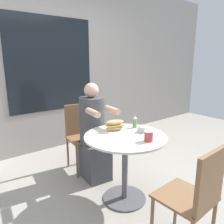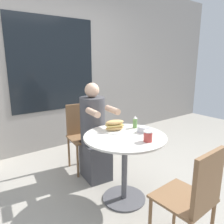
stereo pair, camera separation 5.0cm
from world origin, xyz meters
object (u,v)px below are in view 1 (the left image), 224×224
(diner_chair, at_px, (80,130))
(sandwich_on_plate, at_px, (115,126))
(seated_diner, at_px, (93,137))
(drink_cup, at_px, (149,136))
(empty_chair_across, at_px, (197,193))
(condiment_bottle, at_px, (135,122))
(cafe_table, at_px, (125,153))

(diner_chair, xyz_separation_m, sandwich_on_plate, (-0.01, -0.75, 0.25))
(seated_diner, xyz_separation_m, drink_cup, (0.06, -0.83, 0.24))
(empty_chair_across, bearing_deg, seated_diner, 85.70)
(diner_chair, height_order, drink_cup, diner_chair)
(diner_chair, xyz_separation_m, condiment_bottle, (0.24, -0.80, 0.26))
(drink_cup, distance_m, condiment_bottle, 0.42)
(diner_chair, xyz_separation_m, empty_chair_across, (-0.06, -1.75, 0.00))
(diner_chair, relative_size, empty_chair_across, 1.00)
(cafe_table, xyz_separation_m, diner_chair, (0.02, 0.93, -0.01))
(cafe_table, relative_size, diner_chair, 0.95)
(drink_cup, height_order, condiment_bottle, condiment_bottle)
(condiment_bottle, bearing_deg, cafe_table, -152.93)
(seated_diner, bearing_deg, cafe_table, 96.66)
(sandwich_on_plate, bearing_deg, seated_diner, 90.59)
(empty_chair_across, bearing_deg, sandwich_on_plate, 84.64)
(cafe_table, distance_m, sandwich_on_plate, 0.29)
(empty_chair_across, xyz_separation_m, condiment_bottle, (0.30, 0.96, 0.26))
(diner_chair, relative_size, drink_cup, 8.58)
(cafe_table, height_order, drink_cup, drink_cup)
(condiment_bottle, bearing_deg, drink_cup, -116.34)
(condiment_bottle, bearing_deg, diner_chair, 106.56)
(drink_cup, bearing_deg, diner_chair, 92.45)
(diner_chair, bearing_deg, seated_diner, 94.38)
(empty_chair_across, relative_size, drink_cup, 8.58)
(diner_chair, bearing_deg, drink_cup, 99.27)
(seated_diner, height_order, drink_cup, seated_diner)
(drink_cup, bearing_deg, condiment_bottle, 63.66)
(cafe_table, height_order, seated_diner, seated_diner)
(seated_diner, xyz_separation_m, empty_chair_across, (-0.05, -1.41, -0.00))
(cafe_table, distance_m, empty_chair_across, 0.83)
(sandwich_on_plate, relative_size, drink_cup, 2.31)
(seated_diner, xyz_separation_m, condiment_bottle, (0.25, -0.45, 0.26))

